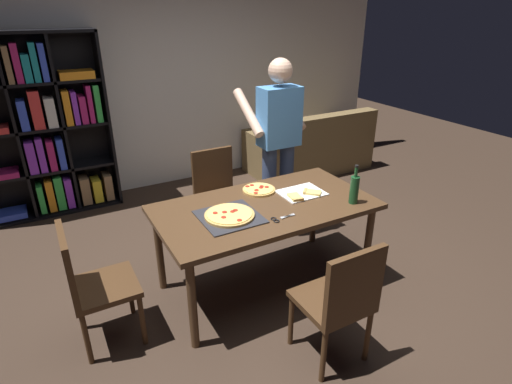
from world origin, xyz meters
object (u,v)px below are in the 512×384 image
chair_near_camera (341,298)px  wine_bottle (354,189)px  second_pizza_plain (259,190)px  dining_table (265,213)px  chair_left_end (90,281)px  chair_far_side (217,189)px  bookshelf (45,131)px  person_serving_pizza (278,140)px  couch (311,150)px  kitchen_scissors (280,218)px  pepperoni_pizza_on_tray (230,216)px

chair_near_camera → wine_bottle: 0.96m
chair_near_camera → second_pizza_plain: 1.22m
dining_table → chair_left_end: (-1.34, 0.00, -0.16)m
chair_left_end → wine_bottle: (1.96, -0.30, 0.36)m
chair_near_camera → chair_far_side: 1.88m
bookshelf → wine_bottle: bookshelf is taller
chair_far_side → person_serving_pizza: bearing=-21.8°
couch → bookshelf: (-3.27, 0.39, 0.63)m
chair_left_end → second_pizza_plain: 1.46m
chair_far_side → bookshelf: 2.03m
couch → chair_near_camera: bearing=-123.0°
couch → person_serving_pizza: bearing=-136.8°
person_serving_pizza → kitchen_scissors: 1.16m
dining_table → chair_near_camera: bearing=-90.0°
chair_far_side → wine_bottle: size_ratio=2.85×
couch → wine_bottle: wine_bottle is taller
chair_far_side → wine_bottle: wine_bottle is taller
chair_near_camera → pepperoni_pizza_on_tray: (-0.33, 0.89, 0.25)m
couch → bookshelf: bookshelf is taller
chair_far_side → couch: (1.90, 1.05, -0.21)m
bookshelf → couch: bearing=-6.8°
chair_left_end → pepperoni_pizza_on_tray: bearing=-3.0°
dining_table → kitchen_scissors: bearing=-96.1°
dining_table → second_pizza_plain: bearing=71.5°
couch → kitchen_scissors: size_ratio=8.84×
person_serving_pizza → pepperoni_pizza_on_tray: person_serving_pizza is taller
chair_left_end → wine_bottle: 2.01m
chair_far_side → couch: chair_far_side is taller
person_serving_pizza → pepperoni_pizza_on_tray: 1.20m
chair_left_end → couch: (3.24, 1.99, -0.21)m
kitchen_scissors → dining_table: bearing=83.9°
dining_table → chair_left_end: size_ratio=1.89×
bookshelf → kitchen_scissors: bookshelf is taller
chair_near_camera → couch: chair_near_camera is taller
chair_near_camera → person_serving_pizza: bearing=71.6°
couch → second_pizza_plain: bearing=-136.3°
couch → kitchen_scissors: couch is taller
bookshelf → kitchen_scissors: size_ratio=10.09×
chair_near_camera → chair_far_side: (0.00, 1.88, 0.00)m
chair_near_camera → wine_bottle: wine_bottle is taller
chair_near_camera → second_pizza_plain: bearing=85.9°
chair_far_side → pepperoni_pizza_on_tray: chair_far_side is taller
person_serving_pizza → kitchen_scissors: (-0.58, -0.97, -0.24)m
dining_table → wine_bottle: wine_bottle is taller
second_pizza_plain → chair_near_camera: bearing=-94.1°
couch → second_pizza_plain: (-1.82, -1.73, 0.46)m
couch → pepperoni_pizza_on_tray: (-2.23, -2.04, 0.46)m
chair_near_camera → chair_left_end: 1.63m
person_serving_pizza → dining_table: bearing=-127.5°
chair_left_end → person_serving_pizza: person_serving_pizza is taller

